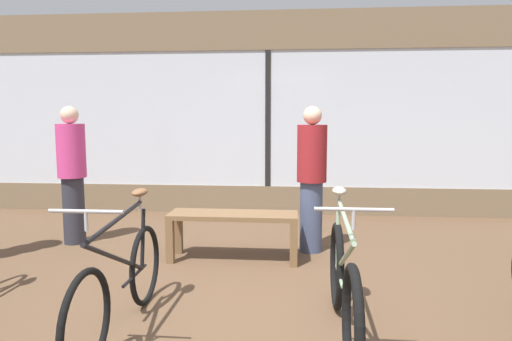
{
  "coord_description": "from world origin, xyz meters",
  "views": [
    {
      "loc": [
        0.46,
        -3.54,
        1.56
      ],
      "look_at": [
        0.0,
        1.63,
        0.95
      ],
      "focal_mm": 32.0,
      "sensor_mm": 36.0,
      "label": 1
    }
  ],
  "objects_px": {
    "bicycle_right": "(343,285)",
    "customer_near_rack": "(72,172)",
    "bicycle_left": "(121,282)",
    "customer_by_window": "(312,176)",
    "display_bench": "(233,222)"
  },
  "relations": [
    {
      "from": "bicycle_right",
      "to": "display_bench",
      "type": "xyz_separation_m",
      "value": [
        -1.02,
        1.69,
        0.04
      ]
    },
    {
      "from": "bicycle_left",
      "to": "display_bench",
      "type": "bearing_deg",
      "value": 72.07
    },
    {
      "from": "bicycle_left",
      "to": "customer_near_rack",
      "type": "height_order",
      "value": "customer_near_rack"
    },
    {
      "from": "bicycle_right",
      "to": "customer_by_window",
      "type": "bearing_deg",
      "value": 94.46
    },
    {
      "from": "customer_by_window",
      "to": "display_bench",
      "type": "bearing_deg",
      "value": -155.32
    },
    {
      "from": "display_bench",
      "to": "bicycle_left",
      "type": "bearing_deg",
      "value": -107.93
    },
    {
      "from": "bicycle_right",
      "to": "customer_by_window",
      "type": "height_order",
      "value": "customer_by_window"
    },
    {
      "from": "customer_near_rack",
      "to": "bicycle_right",
      "type": "bearing_deg",
      "value": -35.29
    },
    {
      "from": "bicycle_right",
      "to": "customer_near_rack",
      "type": "xyz_separation_m",
      "value": [
        -3.08,
        2.18,
        0.5
      ]
    },
    {
      "from": "bicycle_right",
      "to": "customer_by_window",
      "type": "distance_m",
      "value": 2.15
    },
    {
      "from": "display_bench",
      "to": "customer_by_window",
      "type": "relative_size",
      "value": 0.83
    },
    {
      "from": "bicycle_left",
      "to": "bicycle_right",
      "type": "xyz_separation_m",
      "value": [
        1.59,
        0.07,
        0.01
      ]
    },
    {
      "from": "display_bench",
      "to": "bicycle_right",
      "type": "bearing_deg",
      "value": -59.01
    },
    {
      "from": "bicycle_right",
      "to": "customer_by_window",
      "type": "xyz_separation_m",
      "value": [
        -0.16,
        2.09,
        0.5
      ]
    },
    {
      "from": "bicycle_right",
      "to": "display_bench",
      "type": "height_order",
      "value": "bicycle_right"
    }
  ]
}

